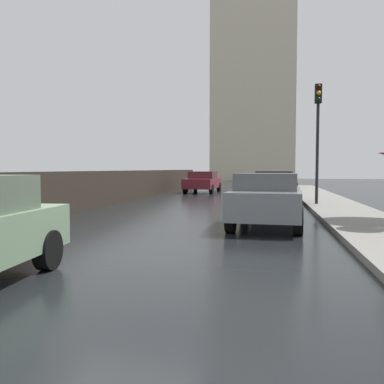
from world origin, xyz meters
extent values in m
plane|color=black|center=(0.00, 0.00, 0.00)|extent=(120.00, 120.00, 0.00)
cube|color=maroon|center=(-1.75, 20.20, 0.61)|extent=(1.99, 4.60, 0.62)
cube|color=#461C22|center=(-1.75, 20.20, 1.15)|extent=(1.67, 2.09, 0.46)
cylinder|color=black|center=(-0.98, 18.67, 0.30)|extent=(0.24, 0.61, 0.60)
cylinder|color=black|center=(-2.64, 18.74, 0.30)|extent=(0.24, 0.61, 0.60)
cylinder|color=black|center=(-0.86, 21.66, 0.30)|extent=(0.24, 0.61, 0.60)
cylinder|color=black|center=(-2.52, 21.72, 0.30)|extent=(0.24, 0.61, 0.60)
cube|color=black|center=(2.65, 11.27, 0.68)|extent=(1.81, 4.39, 0.70)
cube|color=black|center=(2.65, 11.06, 1.24)|extent=(1.54, 2.06, 0.41)
cylinder|color=black|center=(1.83, 12.68, 0.34)|extent=(0.24, 0.68, 0.67)
cylinder|color=black|center=(3.38, 12.72, 0.34)|extent=(0.24, 0.68, 0.67)
cylinder|color=black|center=(1.92, 9.81, 0.34)|extent=(0.24, 0.68, 0.67)
cylinder|color=black|center=(3.46, 9.86, 0.34)|extent=(0.24, 0.68, 0.67)
cylinder|color=black|center=(-0.87, -0.92, 0.31)|extent=(0.25, 0.63, 0.61)
cube|color=slate|center=(2.45, 4.71, 0.67)|extent=(2.00, 4.60, 0.68)
cube|color=#494D50|center=(2.44, 4.44, 1.23)|extent=(1.66, 2.43, 0.42)
cylinder|color=black|center=(1.75, 6.24, 0.33)|extent=(0.26, 0.68, 0.67)
cylinder|color=black|center=(3.34, 6.14, 0.33)|extent=(0.26, 0.68, 0.67)
cylinder|color=black|center=(1.57, 3.27, 0.33)|extent=(0.26, 0.68, 0.67)
cylinder|color=black|center=(3.16, 3.17, 0.33)|extent=(0.26, 0.68, 0.67)
cylinder|color=black|center=(4.39, 10.61, 2.16)|extent=(0.12, 0.12, 4.03)
cube|color=black|center=(4.39, 10.61, 4.55)|extent=(0.26, 0.26, 0.75)
sphere|color=#360503|center=(4.39, 10.44, 4.80)|extent=(0.17, 0.17, 0.17)
sphere|color=orange|center=(4.39, 10.44, 4.55)|extent=(0.17, 0.17, 0.17)
sphere|color=black|center=(4.39, 10.44, 4.30)|extent=(0.17, 0.17, 0.17)
cube|color=beige|center=(0.16, 52.51, 12.10)|extent=(11.47, 10.68, 24.20)
camera|label=1|loc=(2.44, -6.72, 1.56)|focal=38.77mm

